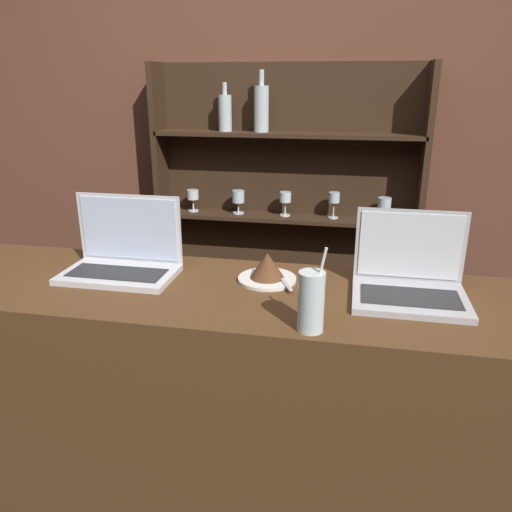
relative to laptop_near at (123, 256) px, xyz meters
The scene contains 7 objects.
bar_counter 0.68m from the laptop_near, 10.92° to the right, with size 2.11×0.51×1.05m.
back_wall 1.36m from the laptop_near, 75.46° to the left, with size 7.00×0.06×2.70m.
back_shelf 1.28m from the laptop_near, 74.27° to the left, with size 1.38×0.18×1.72m.
laptop_near is the anchor object (origin of this frame).
laptop_far 0.86m from the laptop_near, ahead, with size 0.31×0.24×0.23m.
cake_plate 0.46m from the laptop_near, ahead, with size 0.18×0.18×0.09m.
water_glass 0.67m from the laptop_near, 23.67° to the right, with size 0.07×0.06×0.21m.
Camera 1 is at (0.36, -1.04, 1.63)m, focal length 35.00 mm.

